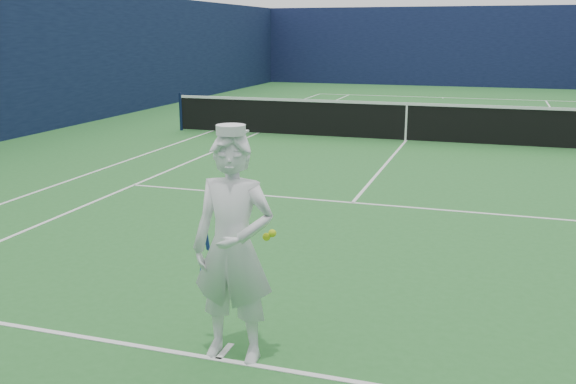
# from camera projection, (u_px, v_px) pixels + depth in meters

# --- Properties ---
(ground) EXTENTS (80.00, 80.00, 0.00)m
(ground) POSITION_uv_depth(u_px,v_px,m) (405.00, 142.00, 16.52)
(ground) COLOR #296C2C
(ground) RESTS_ON ground
(court_markings) EXTENTS (11.03, 23.83, 0.01)m
(court_markings) POSITION_uv_depth(u_px,v_px,m) (405.00, 141.00, 16.52)
(court_markings) COLOR white
(court_markings) RESTS_ON ground
(windscreen_fence) EXTENTS (20.12, 36.12, 4.00)m
(windscreen_fence) POSITION_uv_depth(u_px,v_px,m) (409.00, 63.00, 16.03)
(windscreen_fence) COLOR #10163A
(windscreen_fence) RESTS_ON ground
(tennis_net) EXTENTS (12.88, 0.09, 1.07)m
(tennis_net) POSITION_uv_depth(u_px,v_px,m) (406.00, 120.00, 16.38)
(tennis_net) COLOR #141E4C
(tennis_net) RESTS_ON ground
(tennis_player) EXTENTS (0.79, 0.49, 2.03)m
(tennis_player) POSITION_uv_depth(u_px,v_px,m) (233.00, 248.00, 5.38)
(tennis_player) COLOR white
(tennis_player) RESTS_ON ground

